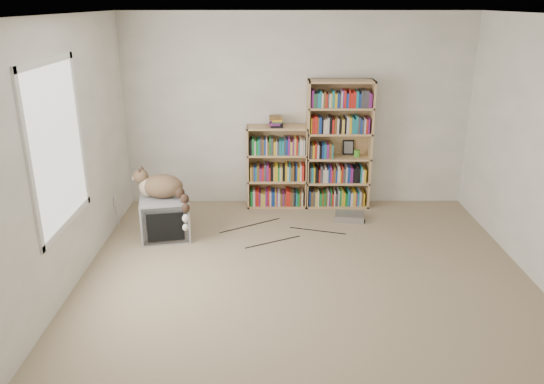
{
  "coord_description": "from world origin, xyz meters",
  "views": [
    {
      "loc": [
        -0.35,
        -4.35,
        2.61
      ],
      "look_at": [
        -0.33,
        1.0,
        0.67
      ],
      "focal_mm": 35.0,
      "sensor_mm": 36.0,
      "label": 1
    }
  ],
  "objects_px": {
    "bookcase_tall": "(338,148)",
    "bookcase_short": "(277,169)",
    "crt_tv": "(165,218)",
    "cat": "(165,190)",
    "dvd_player": "(350,217)"
  },
  "relations": [
    {
      "from": "bookcase_tall",
      "to": "bookcase_short",
      "type": "height_order",
      "value": "bookcase_tall"
    },
    {
      "from": "crt_tv",
      "to": "cat",
      "type": "distance_m",
      "value": 0.34
    },
    {
      "from": "cat",
      "to": "bookcase_tall",
      "type": "xyz_separation_m",
      "value": [
        2.09,
        1.03,
        0.22
      ]
    },
    {
      "from": "crt_tv",
      "to": "bookcase_short",
      "type": "distance_m",
      "value": 1.69
    },
    {
      "from": "dvd_player",
      "to": "bookcase_short",
      "type": "bearing_deg",
      "value": 158.9
    },
    {
      "from": "bookcase_tall",
      "to": "cat",
      "type": "bearing_deg",
      "value": -153.86
    },
    {
      "from": "cat",
      "to": "dvd_player",
      "type": "height_order",
      "value": "cat"
    },
    {
      "from": "cat",
      "to": "bookcase_short",
      "type": "distance_m",
      "value": 1.65
    },
    {
      "from": "cat",
      "to": "crt_tv",
      "type": "bearing_deg",
      "value": -173.32
    },
    {
      "from": "crt_tv",
      "to": "dvd_player",
      "type": "height_order",
      "value": "crt_tv"
    },
    {
      "from": "crt_tv",
      "to": "dvd_player",
      "type": "xyz_separation_m",
      "value": [
        2.22,
        0.5,
        -0.2
      ]
    },
    {
      "from": "crt_tv",
      "to": "bookcase_short",
      "type": "height_order",
      "value": "bookcase_short"
    },
    {
      "from": "crt_tv",
      "to": "bookcase_tall",
      "type": "relative_size",
      "value": 0.38
    },
    {
      "from": "dvd_player",
      "to": "crt_tv",
      "type": "bearing_deg",
      "value": -158.28
    },
    {
      "from": "crt_tv",
      "to": "cat",
      "type": "xyz_separation_m",
      "value": [
        0.02,
        0.0,
        0.34
      ]
    }
  ]
}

